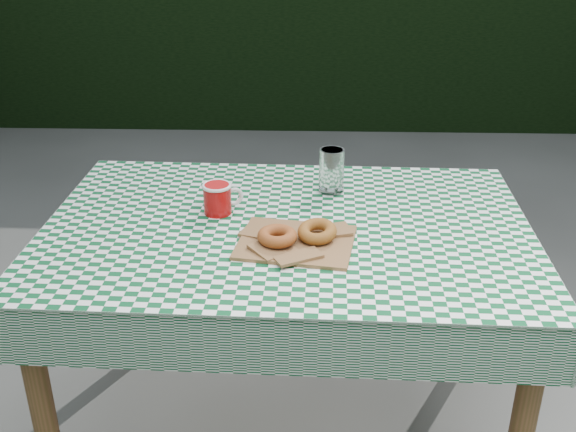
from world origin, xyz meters
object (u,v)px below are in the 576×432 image
(paper_bag, at_px, (296,241))
(table, at_px, (287,341))
(drinking_glass, at_px, (331,171))
(coffee_mug, at_px, (217,199))

(paper_bag, bearing_deg, table, 103.82)
(table, distance_m, paper_bag, 0.40)
(drinking_glass, bearing_deg, coffee_mug, -153.61)
(coffee_mug, distance_m, drinking_glass, 0.36)
(table, bearing_deg, drinking_glass, 63.08)
(table, height_order, drinking_glass, drinking_glass)
(coffee_mug, bearing_deg, drinking_glass, 5.42)
(paper_bag, relative_size, drinking_glass, 2.16)
(table, relative_size, coffee_mug, 8.42)
(paper_bag, distance_m, drinking_glass, 0.35)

